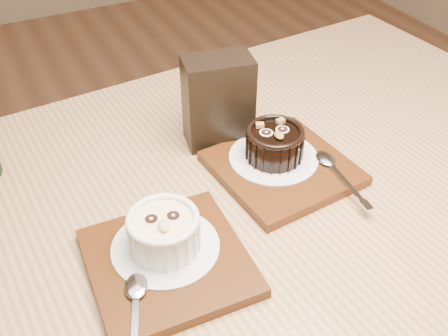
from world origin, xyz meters
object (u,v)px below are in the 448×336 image
Objects in this scene: tray_left at (168,262)px; condiment_stand at (218,101)px; tray_right at (282,168)px; ramekin_dark at (275,142)px; table at (244,256)px; ramekin_white at (164,230)px.

condiment_stand is (0.17, 0.20, 0.06)m from tray_left.
tray_right is 2.16× the size of ramekin_dark.
tray_right is at bearing 29.05° from table.
table is at bearing -132.62° from ramekin_dark.
ramekin_dark is at bearing 27.59° from tray_left.
table is 0.17m from tray_left.
tray_left is 1.29× the size of condiment_stand.
table is at bearing -103.53° from condiment_stand.
tray_left reaches higher than table.
tray_left is at bearing -156.98° from tray_right.
condiment_stand reaches higher than ramekin_dark.
ramekin_dark is at bearing 39.08° from table.
table is 0.18m from ramekin_white.
condiment_stand reaches higher than table.
tray_left is at bearing -161.34° from table.
ramekin_dark is 0.60× the size of condiment_stand.
ramekin_white is (-0.12, -0.03, 0.13)m from table.
table is 0.23m from condiment_stand.
table is at bearing -150.95° from tray_right.
condiment_stand is at bearing 112.20° from tray_right.
ramekin_white is 0.23m from ramekin_dark.
tray_left is 0.24m from ramekin_dark.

